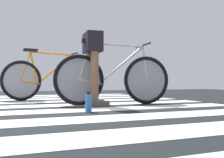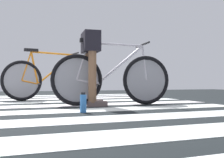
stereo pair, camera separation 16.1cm
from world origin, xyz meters
name	(u,v)px [view 2 (the right image)]	position (x,y,z in m)	size (l,w,h in m)	color
ground	(36,108)	(0.00, 0.00, 0.01)	(18.00, 14.00, 0.02)	black
crosswalk_markings	(37,106)	(0.02, 0.12, 0.02)	(5.44, 6.50, 0.00)	silver
bicycle_1_of_2	(112,78)	(1.04, -0.06, 0.41)	(1.73, 0.52, 0.93)	black
cyclist_1_of_2	(91,58)	(0.73, -0.03, 0.68)	(0.35, 0.43, 1.02)	brown
bicycle_2_of_2	(50,79)	(0.37, 1.45, 0.41)	(1.73, 0.52, 0.93)	black
water_bottle	(83,103)	(0.41, -0.84, 0.12)	(0.07, 0.07, 0.22)	#3A83D8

